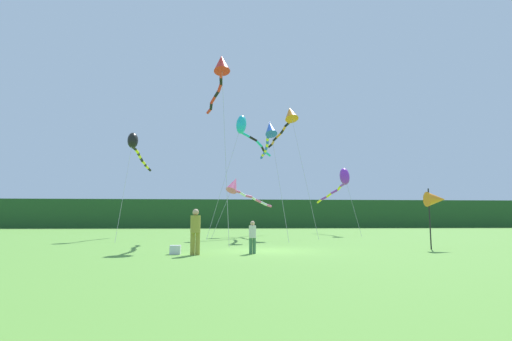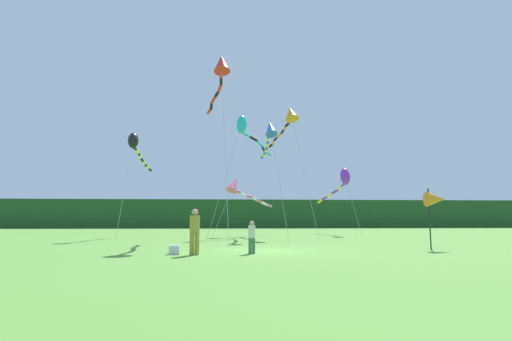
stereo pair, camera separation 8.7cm
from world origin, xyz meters
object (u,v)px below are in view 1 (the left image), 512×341
kite_cyan (244,128)px  kite_rainbow (237,187)px  kite_red (221,69)px  kite_black (135,145)px  kite_orange (289,116)px  person_child (252,235)px  kite_blue (270,132)px  kite_purple (342,180)px  banner_flag_pole (436,200)px  person_adult (195,229)px  cooler_box (175,250)px

kite_cyan → kite_rainbow: bearing=130.6°
kite_red → kite_rainbow: (1.33, 8.27, -6.65)m
kite_red → kite_black: bearing=138.5°
kite_orange → kite_rainbow: 7.18m
person_child → kite_blue: kite_blue is taller
kite_cyan → kite_rainbow: size_ratio=1.70×
kite_purple → kite_cyan: size_ratio=0.97×
kite_blue → kite_rainbow: bearing=119.1°
kite_black → kite_blue: 9.92m
banner_flag_pole → kite_orange: bearing=108.6°
banner_flag_pole → kite_cyan: 17.22m
kite_black → kite_rainbow: size_ratio=1.67×
person_child → kite_black: kite_black is taller
kite_black → kite_orange: 12.40m
person_adult → kite_rainbow: 16.75m
kite_purple → kite_orange: bearing=-150.1°
kite_cyan → person_child: bearing=-91.4°
kite_orange → kite_blue: (-2.02, -3.52, -2.09)m
kite_red → kite_orange: kite_red is taller
kite_blue → kite_rainbow: kite_blue is taller
person_child → cooler_box: bearing=-179.5°
kite_rainbow → banner_flag_pole: bearing=-58.0°
cooler_box → kite_red: 13.05m
person_adult → kite_orange: (6.35, 15.93, 8.75)m
person_child → kite_orange: kite_orange is taller
kite_purple → kite_rainbow: (-9.42, -2.58, -0.92)m
person_child → kite_purple: 21.11m
cooler_box → kite_blue: (5.13, 12.00, 7.48)m
banner_flag_pole → kite_red: size_ratio=0.24×
cooler_box → kite_purple: (12.36, 18.53, 4.70)m
kite_black → kite_orange: (11.82, 2.28, 2.95)m
kite_purple → kite_blue: size_ratio=1.07×
person_adult → kite_purple: size_ratio=0.19×
cooler_box → kite_cyan: size_ratio=0.04×
kite_black → kite_red: 9.22m
kite_red → person_adult: bearing=-95.7°
person_child → kite_cyan: bearing=88.6°
kite_cyan → person_adult: bearing=-99.5°
kite_black → kite_cyan: kite_cyan is taller
cooler_box → kite_black: 15.53m
banner_flag_pole → person_child: bearing=-168.8°
person_adult → kite_rainbow: size_ratio=0.31×
kite_black → person_adult: bearing=-68.1°
person_child → kite_red: 12.57m
kite_blue → kite_purple: bearing=42.1°
person_adult → cooler_box: bearing=153.3°
banner_flag_pole → kite_blue: bearing=123.0°
kite_orange → kite_cyan: size_ratio=1.09×
cooler_box → kite_orange: bearing=65.3°
kite_black → kite_purple: size_ratio=1.02×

